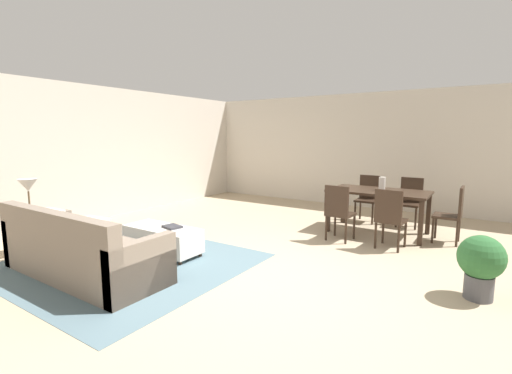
# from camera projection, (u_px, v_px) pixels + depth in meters

# --- Properties ---
(ground_plane) EXTENTS (10.80, 10.80, 0.00)m
(ground_plane) POSITION_uv_depth(u_px,v_px,m) (263.00, 275.00, 4.39)
(ground_plane) COLOR tan
(wall_back) EXTENTS (9.00, 0.12, 2.70)m
(wall_back) POSITION_uv_depth(u_px,v_px,m) (378.00, 151.00, 8.33)
(wall_back) COLOR beige
(wall_back) RESTS_ON ground_plane
(wall_left) EXTENTS (0.12, 11.00, 2.70)m
(wall_left) POSITION_uv_depth(u_px,v_px,m) (86.00, 154.00, 7.07)
(wall_left) COLOR beige
(wall_left) RESTS_ON ground_plane
(area_rug) EXTENTS (3.00, 2.80, 0.01)m
(area_rug) POSITION_uv_depth(u_px,v_px,m) (128.00, 263.00, 4.81)
(area_rug) COLOR slate
(area_rug) RESTS_ON ground_plane
(couch) EXTENTS (2.30, 0.86, 0.86)m
(couch) POSITION_uv_depth(u_px,v_px,m) (81.00, 253.00, 4.34)
(couch) COLOR gray
(couch) RESTS_ON ground_plane
(ottoman_table) EXTENTS (1.19, 0.49, 0.39)m
(ottoman_table) POSITION_uv_depth(u_px,v_px,m) (163.00, 238.00, 5.17)
(ottoman_table) COLOR silver
(ottoman_table) RESTS_ON ground_plane
(side_table) EXTENTS (0.40, 0.40, 0.57)m
(side_table) POSITION_uv_depth(u_px,v_px,m) (31.00, 223.00, 5.20)
(side_table) COLOR olive
(side_table) RESTS_ON ground_plane
(table_lamp) EXTENTS (0.26, 0.26, 0.53)m
(table_lamp) POSITION_uv_depth(u_px,v_px,m) (28.00, 187.00, 5.12)
(table_lamp) COLOR brown
(table_lamp) RESTS_ON side_table
(dining_table) EXTENTS (1.65, 0.91, 0.76)m
(dining_table) POSITION_uv_depth(u_px,v_px,m) (378.00, 196.00, 6.23)
(dining_table) COLOR #332319
(dining_table) RESTS_ON ground_plane
(dining_chair_near_left) EXTENTS (0.42, 0.42, 0.92)m
(dining_chair_near_left) POSITION_uv_depth(u_px,v_px,m) (339.00, 210.00, 5.76)
(dining_chair_near_left) COLOR #332319
(dining_chair_near_left) RESTS_ON ground_plane
(dining_chair_near_right) EXTENTS (0.43, 0.43, 0.92)m
(dining_chair_near_right) POSITION_uv_depth(u_px,v_px,m) (390.00, 216.00, 5.33)
(dining_chair_near_right) COLOR #332319
(dining_chair_near_right) RESTS_ON ground_plane
(dining_chair_far_left) EXTENTS (0.40, 0.40, 0.92)m
(dining_chair_far_left) POSITION_uv_depth(u_px,v_px,m) (368.00, 196.00, 7.12)
(dining_chair_far_left) COLOR #332319
(dining_chair_far_left) RESTS_ON ground_plane
(dining_chair_far_right) EXTENTS (0.42, 0.42, 0.92)m
(dining_chair_far_right) POSITION_uv_depth(u_px,v_px,m) (410.00, 199.00, 6.73)
(dining_chair_far_right) COLOR #332319
(dining_chair_far_right) RESTS_ON ground_plane
(dining_chair_head_east) EXTENTS (0.40, 0.40, 0.92)m
(dining_chair_head_east) POSITION_uv_depth(u_px,v_px,m) (453.00, 211.00, 5.63)
(dining_chair_head_east) COLOR #332319
(dining_chair_head_east) RESTS_ON ground_plane
(vase_centerpiece) EXTENTS (0.11, 0.11, 0.23)m
(vase_centerpiece) POSITION_uv_depth(u_px,v_px,m) (382.00, 184.00, 6.21)
(vase_centerpiece) COLOR silver
(vase_centerpiece) RESTS_ON dining_table
(book_on_ottoman) EXTENTS (0.30, 0.25, 0.03)m
(book_on_ottoman) POSITION_uv_depth(u_px,v_px,m) (172.00, 227.00, 5.12)
(book_on_ottoman) COLOR #333338
(book_on_ottoman) RESTS_ON ottoman_table
(potted_plant) EXTENTS (0.46, 0.46, 0.68)m
(potted_plant) POSITION_uv_depth(u_px,v_px,m) (481.00, 262.00, 3.71)
(potted_plant) COLOR #4C4C51
(potted_plant) RESTS_ON ground_plane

